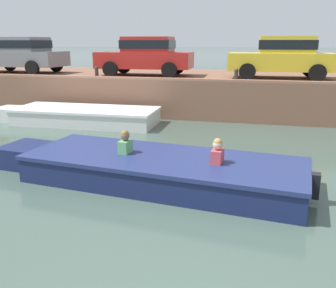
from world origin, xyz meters
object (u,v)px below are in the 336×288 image
boat_moored_west_white (79,116)px  car_centre_yellow (283,56)px  car_left_inner_red (146,54)px  motorboat_passing (150,168)px  mooring_bollard_mid (236,75)px  car_leftmost_grey (20,53)px  mooring_bollard_west (97,72)px

boat_moored_west_white → car_centre_yellow: bearing=25.2°
car_left_inner_red → car_centre_yellow: bearing=-0.0°
motorboat_passing → mooring_bollard_mid: 6.74m
car_centre_yellow → car_leftmost_grey: bearing=-180.0°
car_left_inner_red → car_centre_yellow: (5.35, -0.00, 0.00)m
car_leftmost_grey → boat_moored_west_white: bearing=-36.3°
mooring_bollard_west → motorboat_passing: bearing=-57.8°
car_leftmost_grey → car_centre_yellow: same height
mooring_bollard_mid → car_leftmost_grey: bearing=170.9°
motorboat_passing → car_leftmost_grey: car_leftmost_grey is taller
boat_moored_west_white → car_centre_yellow: size_ratio=1.52×
car_centre_yellow → mooring_bollard_mid: car_centre_yellow is taller
boat_moored_west_white → mooring_bollard_mid: (5.25, 1.66, 1.40)m
car_centre_yellow → mooring_bollard_mid: size_ratio=8.79×
car_left_inner_red → mooring_bollard_west: bearing=-134.3°
mooring_bollard_west → mooring_bollard_mid: 5.28m
boat_moored_west_white → car_left_inner_red: bearing=65.2°
car_left_inner_red → mooring_bollard_mid: 4.12m
motorboat_passing → boat_moored_west_white: bearing=130.0°
motorboat_passing → car_leftmost_grey: size_ratio=1.66×
car_leftmost_grey → mooring_bollard_mid: 9.76m
boat_moored_west_white → mooring_bollard_mid: size_ratio=13.40×
car_leftmost_grey → mooring_bollard_west: car_leftmost_grey is taller
boat_moored_west_white → car_centre_yellow: 7.81m
boat_moored_west_white → mooring_bollard_west: 2.17m
motorboat_passing → mooring_bollard_mid: (1.20, 6.48, 1.39)m
car_leftmost_grey → mooring_bollard_west: 4.65m
car_left_inner_red → mooring_bollard_mid: bearing=-22.3°
motorboat_passing → car_centre_yellow: (2.78, 8.03, 2.00)m
car_centre_yellow → mooring_bollard_west: car_centre_yellow is taller
car_leftmost_grey → car_centre_yellow: bearing=0.0°
motorboat_passing → mooring_bollard_mid: bearing=79.5°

